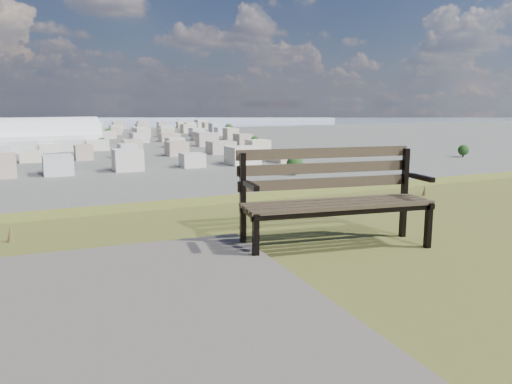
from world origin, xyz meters
TOP-DOWN VIEW (x-y plane):
  - park_bench at (-0.74, 1.32)m, footprint 2.09×0.95m
  - gravel_patch at (-3.29, -0.16)m, footprint 3.39×4.65m
  - grass_tufts at (-0.41, -0.52)m, footprint 12.49×7.38m
  - arena at (9.84, 309.26)m, footprint 61.57×30.11m
  - city_blocks at (0.00, 394.44)m, footprint 395.00×361.00m
  - bay_water at (0.00, 900.00)m, footprint 2400.00×700.00m

SIDE VIEW (x-z plane):
  - bay_water at x=0.00m, z-range -0.06..0.06m
  - city_blocks at x=0.00m, z-range 0.00..7.00m
  - arena at x=9.84m, z-range -6.66..18.54m
  - gravel_patch at x=-3.29m, z-range 25.00..25.08m
  - grass_tufts at x=-0.41m, z-range 24.98..25.26m
  - park_bench at x=-0.74m, z-range 25.07..26.12m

